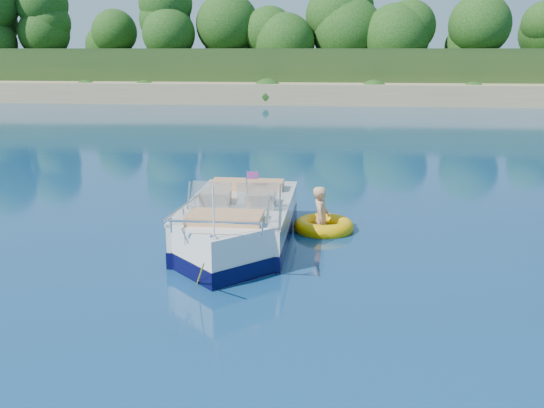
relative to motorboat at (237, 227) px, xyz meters
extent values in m
plane|color=#0B294F|center=(2.74, -2.21, -0.38)|extent=(160.00, 160.00, 0.00)
cube|color=#907C53|center=(2.74, 35.79, 0.12)|extent=(170.00, 8.00, 2.00)
cube|color=#1E3816|center=(2.74, 62.79, 0.62)|extent=(170.00, 56.00, 6.00)
cylinder|color=#322110|center=(-15.26, 38.29, 2.72)|extent=(0.44, 0.44, 3.20)
sphere|color=black|center=(-15.26, 38.29, 5.76)|extent=(5.28, 5.28, 5.28)
cylinder|color=#322110|center=(2.74, 39.79, 2.92)|extent=(0.44, 0.44, 3.60)
sphere|color=black|center=(2.74, 39.79, 6.34)|extent=(5.94, 5.94, 5.94)
cube|color=white|center=(0.00, 0.40, -0.07)|extent=(2.12, 3.96, 1.09)
cube|color=white|center=(-0.01, -1.47, -0.07)|extent=(2.08, 2.08, 1.09)
cube|color=black|center=(0.00, 0.40, -0.22)|extent=(2.15, 4.00, 0.31)
cube|color=black|center=(-0.01, -1.47, -0.22)|extent=(2.13, 2.13, 0.31)
cube|color=tan|center=(0.01, 0.71, 0.24)|extent=(1.69, 2.77, 0.10)
cube|color=white|center=(0.00, 0.40, 0.45)|extent=(2.16, 3.96, 0.06)
cube|color=black|center=(0.02, 2.56, -0.02)|extent=(0.58, 0.37, 0.94)
cube|color=#8C9EA5|center=(-0.47, -0.33, 0.75)|extent=(0.84, 0.39, 0.51)
cube|color=#8C9EA5|center=(0.47, -0.33, 0.75)|extent=(0.84, 0.38, 0.51)
cube|color=tan|center=(-0.47, 0.14, 0.48)|extent=(0.58, 0.58, 0.42)
cube|color=tan|center=(0.47, 0.13, 0.48)|extent=(0.58, 0.58, 0.42)
cube|color=tan|center=(0.01, 1.44, 0.48)|extent=(1.63, 0.59, 0.40)
cube|color=tan|center=(-0.01, -1.27, 0.46)|extent=(1.38, 0.79, 0.35)
cylinder|color=white|center=(-0.02, -2.26, 0.92)|extent=(0.03, 0.03, 0.89)
cube|color=red|center=(0.37, -0.33, 1.17)|extent=(0.23, 0.02, 0.15)
cube|color=silver|center=(-0.02, -2.31, 0.51)|extent=(0.10, 0.06, 0.05)
cylinder|color=yellow|center=(-0.18, -2.67, -0.02)|extent=(0.40, 1.07, 0.80)
torus|color=#E9A705|center=(1.76, 1.23, -0.29)|extent=(1.69, 1.69, 0.36)
torus|color=red|center=(1.76, 1.23, -0.28)|extent=(1.39, 1.39, 0.12)
imported|color=tan|center=(1.69, 1.31, -0.38)|extent=(0.41, 0.85, 1.64)
camera|label=1|loc=(1.98, -11.83, 3.56)|focal=40.00mm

